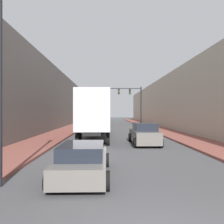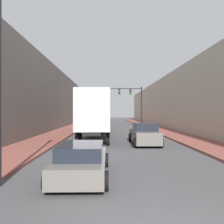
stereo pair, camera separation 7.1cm
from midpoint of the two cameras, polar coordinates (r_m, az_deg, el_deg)
The scene contains 9 objects.
sidewalk_right at distance 34.51m, azimuth 10.98°, elevation -4.09°, with size 3.23×80.00×0.15m.
sidewalk_left at distance 34.15m, azimuth -10.55°, elevation -4.13°, with size 3.23×80.00×0.15m.
building_right at distance 35.74m, azimuth 18.23°, elevation 2.52°, with size 6.00×80.00×8.22m.
building_left at distance 35.14m, azimuth -18.01°, elevation 3.06°, with size 6.00×80.00×8.83m.
semi_truck at distance 22.02m, azimuth -4.22°, elevation -0.38°, with size 2.59×13.76×4.27m.
sedan_car at distance 8.75m, azimuth -7.89°, elevation -12.47°, with size 2.06×4.34×1.31m.
suv_car at distance 17.37m, azimuth 8.27°, elevation -5.70°, with size 2.07×4.69×1.68m.
traffic_signal_gantry at distance 35.96m, azimuth 4.40°, elevation 3.62°, with size 7.42×0.35×6.69m.
street_lamp at distance 8.62m, azimuth -27.47°, elevation 15.52°, with size 0.44×0.44×7.65m.
Camera 1 is at (-1.02, -3.63, 2.52)m, focal length 35.00 mm.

